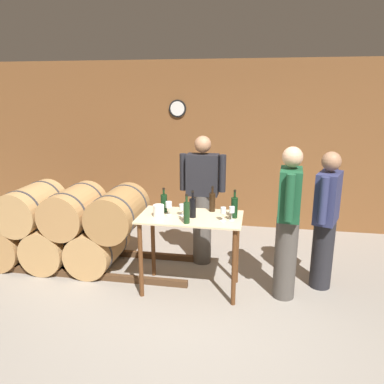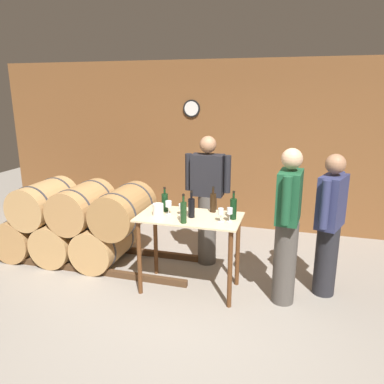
{
  "view_description": "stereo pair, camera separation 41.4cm",
  "coord_description": "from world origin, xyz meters",
  "px_view_note": "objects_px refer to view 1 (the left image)",
  "views": [
    {
      "loc": [
        0.59,
        -3.31,
        2.22
      ],
      "look_at": [
        -0.1,
        0.63,
        1.14
      ],
      "focal_mm": 35.0,
      "sensor_mm": 36.0,
      "label": 1
    },
    {
      "loc": [
        1.0,
        -3.22,
        2.22
      ],
      "look_at": [
        -0.1,
        0.63,
        1.14
      ],
      "focal_mm": 35.0,
      "sensor_mm": 36.0,
      "label": 2
    }
  ],
  "objects_px": {
    "wine_glass_near_center": "(182,207)",
    "person_visitor_with_scarf": "(202,198)",
    "wine_bottle_center": "(193,207)",
    "ice_bucket": "(159,211)",
    "wine_bottle_far_right": "(234,207)",
    "wine_bottle_far_left": "(164,203)",
    "wine_bottle_left": "(187,212)",
    "wine_glass_far_side": "(232,210)",
    "wine_bottle_right": "(212,201)",
    "wine_glass_near_left": "(169,205)",
    "person_host": "(288,221)",
    "wine_glass_near_right": "(223,211)",
    "person_visitor_bearded": "(326,218)"
  },
  "relations": [
    {
      "from": "wine_glass_near_center",
      "to": "person_visitor_with_scarf",
      "type": "xyz_separation_m",
      "value": [
        0.12,
        0.73,
        -0.09
      ]
    },
    {
      "from": "wine_bottle_center",
      "to": "ice_bucket",
      "type": "relative_size",
      "value": 2.29
    },
    {
      "from": "person_visitor_with_scarf",
      "to": "wine_bottle_far_right",
      "type": "bearing_deg",
      "value": -56.95
    },
    {
      "from": "wine_bottle_center",
      "to": "wine_bottle_far_right",
      "type": "bearing_deg",
      "value": 8.65
    },
    {
      "from": "wine_bottle_far_left",
      "to": "wine_bottle_left",
      "type": "distance_m",
      "value": 0.46
    },
    {
      "from": "wine_bottle_left",
      "to": "wine_glass_far_side",
      "type": "height_order",
      "value": "wine_bottle_left"
    },
    {
      "from": "wine_bottle_right",
      "to": "wine_glass_near_left",
      "type": "height_order",
      "value": "wine_bottle_right"
    },
    {
      "from": "wine_bottle_right",
      "to": "person_host",
      "type": "xyz_separation_m",
      "value": [
        0.83,
        -0.2,
        -0.12
      ]
    },
    {
      "from": "ice_bucket",
      "to": "wine_glass_near_right",
      "type": "bearing_deg",
      "value": -1.75
    },
    {
      "from": "wine_glass_near_left",
      "to": "ice_bucket",
      "type": "relative_size",
      "value": 1.17
    },
    {
      "from": "wine_bottle_left",
      "to": "wine_bottle_right",
      "type": "relative_size",
      "value": 1.06
    },
    {
      "from": "wine_glass_far_side",
      "to": "person_host",
      "type": "xyz_separation_m",
      "value": [
        0.59,
        0.08,
        -0.11
      ]
    },
    {
      "from": "ice_bucket",
      "to": "wine_glass_far_side",
      "type": "bearing_deg",
      "value": 0.62
    },
    {
      "from": "wine_glass_near_left",
      "to": "wine_bottle_far_left",
      "type": "bearing_deg",
      "value": 129.12
    },
    {
      "from": "wine_bottle_center",
      "to": "wine_bottle_far_right",
      "type": "xyz_separation_m",
      "value": [
        0.45,
        0.07,
        0.01
      ]
    },
    {
      "from": "wine_bottle_far_left",
      "to": "person_visitor_bearded",
      "type": "height_order",
      "value": "person_visitor_bearded"
    },
    {
      "from": "wine_glass_near_center",
      "to": "ice_bucket",
      "type": "xyz_separation_m",
      "value": [
        -0.25,
        -0.08,
        -0.03
      ]
    },
    {
      "from": "wine_glass_near_right",
      "to": "person_visitor_bearded",
      "type": "distance_m",
      "value": 1.2
    },
    {
      "from": "wine_bottle_left",
      "to": "wine_glass_far_side",
      "type": "bearing_deg",
      "value": 20.11
    },
    {
      "from": "ice_bucket",
      "to": "person_visitor_with_scarf",
      "type": "bearing_deg",
      "value": 65.56
    },
    {
      "from": "wine_bottle_right",
      "to": "ice_bucket",
      "type": "height_order",
      "value": "wine_bottle_right"
    },
    {
      "from": "wine_glass_near_right",
      "to": "person_host",
      "type": "xyz_separation_m",
      "value": [
        0.68,
        0.11,
        -0.11
      ]
    },
    {
      "from": "wine_glass_near_center",
      "to": "wine_glass_far_side",
      "type": "bearing_deg",
      "value": -7.18
    },
    {
      "from": "wine_bottle_far_left",
      "to": "wine_glass_near_right",
      "type": "relative_size",
      "value": 1.88
    },
    {
      "from": "wine_bottle_far_left",
      "to": "wine_bottle_far_right",
      "type": "bearing_deg",
      "value": -4.29
    },
    {
      "from": "person_visitor_bearded",
      "to": "wine_glass_near_right",
      "type": "bearing_deg",
      "value": -159.64
    },
    {
      "from": "wine_glass_near_left",
      "to": "person_visitor_with_scarf",
      "type": "relative_size",
      "value": 0.09
    },
    {
      "from": "wine_bottle_far_left",
      "to": "person_host",
      "type": "relative_size",
      "value": 0.17
    },
    {
      "from": "wine_bottle_right",
      "to": "wine_bottle_left",
      "type": "bearing_deg",
      "value": -115.7
    },
    {
      "from": "wine_glass_near_right",
      "to": "wine_bottle_left",
      "type": "bearing_deg",
      "value": -159.58
    },
    {
      "from": "wine_bottle_left",
      "to": "wine_bottle_far_right",
      "type": "height_order",
      "value": "wine_bottle_left"
    },
    {
      "from": "wine_glass_near_left",
      "to": "wine_glass_near_center",
      "type": "distance_m",
      "value": 0.15
    },
    {
      "from": "wine_bottle_far_right",
      "to": "person_visitor_bearded",
      "type": "relative_size",
      "value": 0.2
    },
    {
      "from": "person_host",
      "to": "ice_bucket",
      "type": "bearing_deg",
      "value": -176.37
    },
    {
      "from": "wine_bottle_far_left",
      "to": "wine_bottle_center",
      "type": "height_order",
      "value": "wine_bottle_center"
    },
    {
      "from": "person_visitor_with_scarf",
      "to": "person_visitor_bearded",
      "type": "bearing_deg",
      "value": -15.74
    },
    {
      "from": "wine_glass_near_right",
      "to": "person_host",
      "type": "relative_size",
      "value": 0.09
    },
    {
      "from": "wine_bottle_right",
      "to": "wine_glass_near_left",
      "type": "xyz_separation_m",
      "value": [
        -0.46,
        -0.22,
        -0.0
      ]
    },
    {
      "from": "wine_bottle_right",
      "to": "person_host",
      "type": "relative_size",
      "value": 0.18
    },
    {
      "from": "wine_bottle_right",
      "to": "person_visitor_bearded",
      "type": "relative_size",
      "value": 0.19
    },
    {
      "from": "wine_bottle_left",
      "to": "wine_glass_near_right",
      "type": "relative_size",
      "value": 2.09
    },
    {
      "from": "person_host",
      "to": "person_visitor_bearded",
      "type": "relative_size",
      "value": 1.05
    },
    {
      "from": "wine_bottle_far_right",
      "to": "person_visitor_with_scarf",
      "type": "bearing_deg",
      "value": 123.05
    },
    {
      "from": "wine_bottle_center",
      "to": "person_visitor_bearded",
      "type": "height_order",
      "value": "person_visitor_bearded"
    },
    {
      "from": "wine_glass_near_center",
      "to": "wine_glass_near_left",
      "type": "bearing_deg",
      "value": -176.05
    },
    {
      "from": "wine_glass_far_side",
      "to": "wine_bottle_center",
      "type": "bearing_deg",
      "value": 176.02
    },
    {
      "from": "wine_glass_near_right",
      "to": "person_visitor_bearded",
      "type": "relative_size",
      "value": 0.09
    },
    {
      "from": "wine_bottle_far_left",
      "to": "person_host",
      "type": "xyz_separation_m",
      "value": [
        1.37,
        -0.08,
        -0.11
      ]
    },
    {
      "from": "wine_bottle_right",
      "to": "ice_bucket",
      "type": "relative_size",
      "value": 2.25
    },
    {
      "from": "wine_bottle_far_left",
      "to": "wine_glass_far_side",
      "type": "relative_size",
      "value": 1.85
    }
  ]
}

